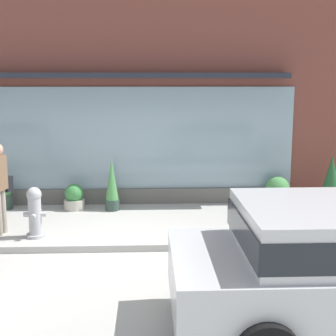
% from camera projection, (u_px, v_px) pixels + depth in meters
% --- Properties ---
extents(ground_plane, '(60.00, 60.00, 0.00)m').
position_uv_depth(ground_plane, '(119.00, 246.00, 8.43)').
color(ground_plane, '#B2AFA8').
extents(curb_strip, '(14.00, 0.24, 0.12)m').
position_uv_depth(curb_strip, '(118.00, 247.00, 8.22)').
color(curb_strip, '#B2B2AD').
rests_on(curb_strip, ground_plane).
extents(storefront, '(14.00, 0.81, 4.97)m').
position_uv_depth(storefront, '(126.00, 100.00, 11.11)').
color(storefront, brown).
rests_on(storefront, ground_plane).
extents(fire_hydrant, '(0.42, 0.39, 0.96)m').
position_uv_depth(fire_hydrant, '(35.00, 212.00, 8.83)').
color(fire_hydrant, '#B2B2B7').
rests_on(fire_hydrant, ground_plane).
extents(potted_plant_corner_tall, '(0.30, 0.30, 1.05)m').
position_uv_depth(potted_plant_corner_tall, '(5.00, 187.00, 10.77)').
color(potted_plant_corner_tall, '#33473D').
rests_on(potted_plant_corner_tall, ground_plane).
extents(potted_plant_low_front, '(0.32, 0.32, 1.17)m').
position_uv_depth(potted_plant_low_front, '(112.00, 186.00, 10.65)').
color(potted_plant_low_front, '#33473D').
rests_on(potted_plant_low_front, ground_plane).
extents(potted_plant_window_center, '(0.51, 0.51, 1.22)m').
position_uv_depth(potted_plant_window_center, '(331.00, 183.00, 10.82)').
color(potted_plant_window_center, '#B7B2A3').
rests_on(potted_plant_window_center, ground_plane).
extents(potted_plant_by_entrance, '(0.56, 0.56, 0.67)m').
position_uv_depth(potted_plant_by_entrance, '(277.00, 190.00, 11.16)').
color(potted_plant_by_entrance, '#33473D').
rests_on(potted_plant_by_entrance, ground_plane).
extents(potted_plant_trailing_edge, '(0.47, 0.47, 0.59)m').
position_uv_depth(potted_plant_trailing_edge, '(74.00, 197.00, 10.77)').
color(potted_plant_trailing_edge, '#B7B2A3').
rests_on(potted_plant_trailing_edge, ground_plane).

